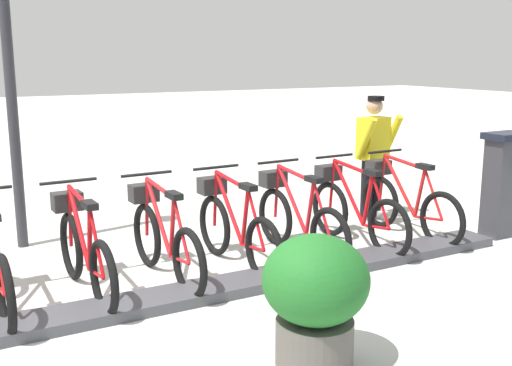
% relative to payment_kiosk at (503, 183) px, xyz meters
% --- Properties ---
extents(ground_plane, '(60.00, 60.00, 0.00)m').
position_rel_payment_kiosk_xyz_m(ground_plane, '(-0.05, 4.74, -0.67)').
color(ground_plane, silver).
extents(dock_rail_base, '(0.44, 8.61, 0.10)m').
position_rel_payment_kiosk_xyz_m(dock_rail_base, '(-0.05, 4.74, -0.62)').
color(dock_rail_base, '#47474C').
rests_on(dock_rail_base, ground).
extents(payment_kiosk, '(0.36, 0.52, 1.28)m').
position_rel_payment_kiosk_xyz_m(payment_kiosk, '(0.00, 0.00, 0.00)').
color(payment_kiosk, '#38383D').
rests_on(payment_kiosk, ground).
extents(bike_docked_0, '(1.72, 0.54, 1.02)m').
position_rel_payment_kiosk_xyz_m(bike_docked_0, '(0.57, 1.03, -0.24)').
color(bike_docked_0, black).
rests_on(bike_docked_0, ground).
extents(bike_docked_1, '(1.72, 0.54, 1.02)m').
position_rel_payment_kiosk_xyz_m(bike_docked_1, '(0.57, 1.81, -0.24)').
color(bike_docked_1, black).
rests_on(bike_docked_1, ground).
extents(bike_docked_2, '(1.72, 0.54, 1.02)m').
position_rel_payment_kiosk_xyz_m(bike_docked_2, '(0.57, 2.59, -0.24)').
color(bike_docked_2, black).
rests_on(bike_docked_2, ground).
extents(bike_docked_3, '(1.72, 0.54, 1.02)m').
position_rel_payment_kiosk_xyz_m(bike_docked_3, '(0.57, 3.38, -0.24)').
color(bike_docked_3, black).
rests_on(bike_docked_3, ground).
extents(bike_docked_4, '(1.72, 0.54, 1.02)m').
position_rel_payment_kiosk_xyz_m(bike_docked_4, '(0.57, 4.16, -0.24)').
color(bike_docked_4, black).
rests_on(bike_docked_4, ground).
extents(bike_docked_5, '(1.72, 0.54, 1.02)m').
position_rel_payment_kiosk_xyz_m(bike_docked_5, '(0.57, 4.94, -0.24)').
color(bike_docked_5, black).
rests_on(bike_docked_5, ground).
extents(worker_near_rack, '(0.49, 0.67, 1.66)m').
position_rel_payment_kiosk_xyz_m(worker_near_rack, '(1.41, 0.86, 0.24)').
color(worker_near_rack, white).
rests_on(worker_near_rack, ground).
extents(lamp_post, '(0.32, 0.32, 3.93)m').
position_rel_payment_kiosk_xyz_m(lamp_post, '(2.37, 5.23, 1.91)').
color(lamp_post, '#2D2D33').
rests_on(lamp_post, ground).
extents(planter_bush, '(0.76, 0.76, 0.97)m').
position_rel_payment_kiosk_xyz_m(planter_bush, '(-1.61, 3.83, -0.12)').
color(planter_bush, '#59544C').
rests_on(planter_bush, ground).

